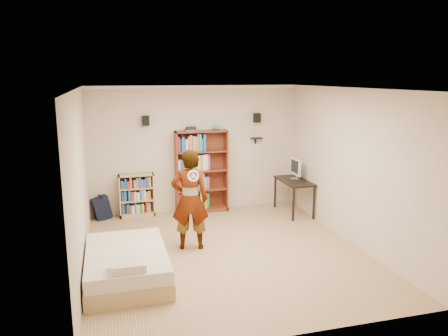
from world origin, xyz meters
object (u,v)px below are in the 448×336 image
(low_bookshelf, at_px, (137,195))
(daybed, at_px, (127,261))
(person, at_px, (190,200))
(tall_bookshelf, at_px, (202,172))
(computer_desk, at_px, (294,197))

(low_bookshelf, bearing_deg, daybed, -97.11)
(person, bearing_deg, low_bookshelf, -58.56)
(tall_bookshelf, bearing_deg, low_bookshelf, 178.86)
(tall_bookshelf, distance_m, computer_desk, 2.05)
(tall_bookshelf, bearing_deg, person, -107.64)
(tall_bookshelf, relative_size, computer_desk, 1.66)
(computer_desk, bearing_deg, daybed, -148.46)
(daybed, xyz_separation_m, person, (1.11, 0.87, 0.60))
(person, bearing_deg, computer_desk, -140.79)
(low_bookshelf, xyz_separation_m, daybed, (-0.36, -2.88, -0.19))
(tall_bookshelf, bearing_deg, daybed, -121.39)
(computer_desk, relative_size, daybed, 0.60)
(computer_desk, xyz_separation_m, person, (-2.50, -1.35, 0.50))
(low_bookshelf, bearing_deg, computer_desk, -11.49)
(low_bookshelf, relative_size, daybed, 0.51)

